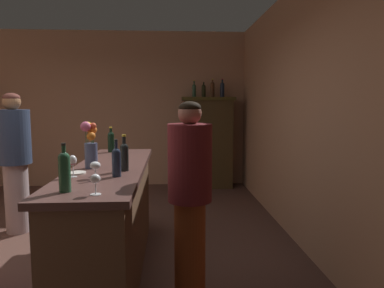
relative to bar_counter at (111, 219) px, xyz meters
name	(u,v)px	position (x,y,z in m)	size (l,w,h in m)	color
floor	(57,264)	(-0.57, 0.19, -0.51)	(8.85, 8.85, 0.00)	#4E332B
wall_back	(111,109)	(-0.57, 3.66, 0.95)	(5.19, 0.12, 2.91)	tan
wall_right	(320,115)	(2.03, 0.19, 0.95)	(0.12, 6.93, 2.91)	tan
bar_counter	(111,219)	(0.00, 0.00, 0.00)	(0.63, 2.39, 1.00)	brown
display_cabinet	(208,141)	(1.25, 3.33, 0.37)	(0.97, 0.47, 1.68)	#3F2F19
wine_bottle_riesling	(111,141)	(-0.14, 0.95, 0.63)	(0.08, 0.08, 0.30)	black
wine_bottle_rose	(124,155)	(0.17, -0.24, 0.63)	(0.07, 0.07, 0.31)	black
wine_bottle_pinot	(116,161)	(0.14, -0.47, 0.62)	(0.07, 0.07, 0.29)	#20293E
wine_bottle_merlot	(64,170)	(-0.12, -0.94, 0.64)	(0.08, 0.08, 0.32)	#224C31
wine_glass_front	(73,162)	(-0.20, -0.47, 0.62)	(0.06, 0.06, 0.17)	white
wine_glass_mid	(95,180)	(0.09, -1.02, 0.59)	(0.07, 0.07, 0.13)	white
wine_glass_rear	(95,166)	(-0.02, -0.52, 0.59)	(0.08, 0.08, 0.13)	white
flower_arrangement	(90,144)	(-0.14, -0.09, 0.71)	(0.13, 0.15, 0.41)	#414A6A
cheese_plate	(76,173)	(-0.21, -0.34, 0.50)	(0.16, 0.16, 0.01)	white
display_bottle_left	(194,90)	(0.99, 3.33, 1.31)	(0.07, 0.07, 0.31)	#294831
display_bottle_midleft	(204,90)	(1.17, 3.33, 1.30)	(0.08, 0.08, 0.27)	black
display_bottle_center	(212,89)	(1.33, 3.33, 1.33)	(0.08, 0.08, 0.33)	#472816
display_bottle_midright	(222,89)	(1.51, 3.33, 1.33)	(0.08, 0.08, 0.33)	#1A2337
patron_tall	(15,157)	(-1.32, 1.13, 0.42)	(0.39, 0.39, 1.69)	#A08A8B
bartender	(190,194)	(0.70, -0.53, 0.36)	(0.34, 0.34, 1.58)	brown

